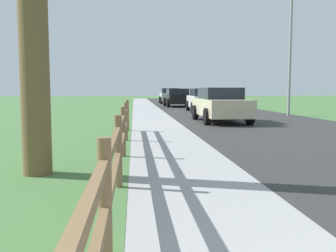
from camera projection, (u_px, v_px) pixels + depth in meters
ground_plane at (163, 111)px, 25.21m from camera, size 120.00×120.00×0.00m
road_asphalt at (210, 109)px, 27.50m from camera, size 7.00×66.00×0.01m
curb_concrete at (118, 110)px, 26.93m from camera, size 6.00×66.00×0.01m
grass_verge at (97, 110)px, 26.80m from camera, size 5.00×66.00×0.00m
rail_fence at (121, 135)px, 6.74m from camera, size 0.11×12.87×1.05m
parked_suv_beige at (220, 104)px, 16.68m from camera, size 2.00×4.53×1.49m
parked_car_white at (205, 100)px, 24.21m from camera, size 2.23×4.47×1.47m
parked_car_black at (178, 97)px, 31.64m from camera, size 2.17×4.26×1.48m
parked_car_silver at (170, 96)px, 38.92m from camera, size 2.17×4.27×1.54m
street_lamp at (292, 43)px, 19.95m from camera, size 1.17×0.20×6.49m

